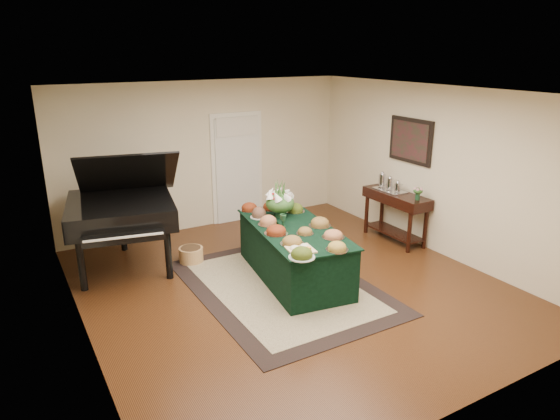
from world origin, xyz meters
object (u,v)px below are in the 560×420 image
floral_centerpiece (280,200)px  grand_piano (121,209)px  mahogany_sideboard (396,204)px  buffet_table (294,252)px

floral_centerpiece → grand_piano: 2.38m
grand_piano → mahogany_sideboard: size_ratio=1.59×
floral_centerpiece → grand_piano: (-2.12, 1.08, -0.12)m
floral_centerpiece → grand_piano: bearing=152.9°
buffet_table → mahogany_sideboard: bearing=9.7°
grand_piano → mahogany_sideboard: grand_piano is taller
floral_centerpiece → mahogany_sideboard: bearing=-3.5°
buffet_table → grand_piano: size_ratio=1.13×
floral_centerpiece → grand_piano: grand_piano is taller
buffet_table → grand_piano: bearing=141.6°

